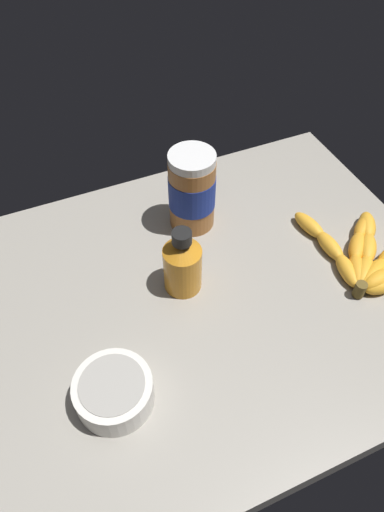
# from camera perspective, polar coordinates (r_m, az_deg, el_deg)

# --- Properties ---
(ground_plane) EXTENTS (0.88, 0.67, 0.05)m
(ground_plane) POSITION_cam_1_polar(r_m,az_deg,el_deg) (0.83, 1.22, -5.50)
(ground_plane) COLOR gray
(banana_bunch) EXTENTS (0.23, 0.26, 0.04)m
(banana_bunch) POSITION_cam_1_polar(r_m,az_deg,el_deg) (0.91, 21.94, -0.22)
(banana_bunch) COLOR gold
(banana_bunch) RESTS_ON ground_plane
(peanut_butter_jar) EXTENTS (0.09, 0.09, 0.16)m
(peanut_butter_jar) POSITION_cam_1_polar(r_m,az_deg,el_deg) (0.87, -0.01, 8.10)
(peanut_butter_jar) COLOR #9E602D
(peanut_butter_jar) RESTS_ON ground_plane
(honey_bottle) EXTENTS (0.07, 0.07, 0.13)m
(honey_bottle) POSITION_cam_1_polar(r_m,az_deg,el_deg) (0.78, -1.19, -0.90)
(honey_bottle) COLOR orange
(honey_bottle) RESTS_ON ground_plane
(small_bowl) EXTENTS (0.12, 0.12, 0.05)m
(small_bowl) POSITION_cam_1_polar(r_m,az_deg,el_deg) (0.70, -9.66, -16.21)
(small_bowl) COLOR silver
(small_bowl) RESTS_ON ground_plane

